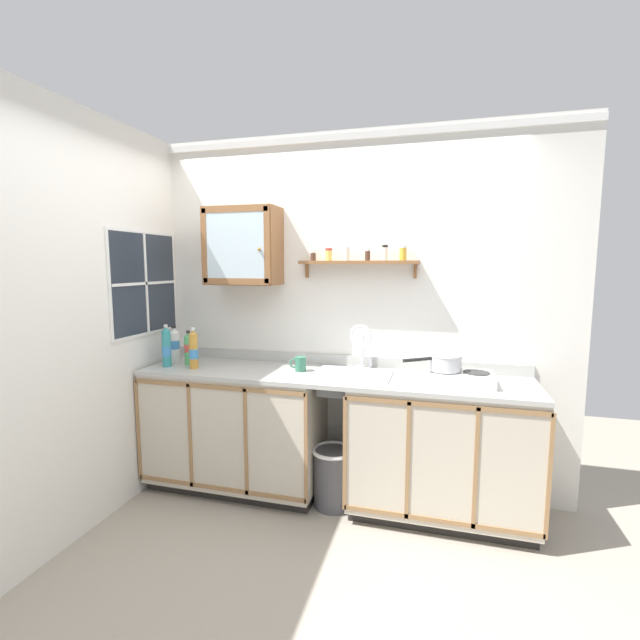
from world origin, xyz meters
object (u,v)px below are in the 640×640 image
object	(u,v)px
wall_cabinet	(243,246)
mug	(300,364)
bottle_detergent_teal_2	(167,348)
sink	(354,377)
bottle_soda_green_0	(189,349)
saucepan	(444,362)
trash_bin	(333,476)
bottle_opaque_white_3	(174,345)
hot_plate_stove	(460,378)
bottle_juice_amber_1	(194,350)

from	to	relation	value
wall_cabinet	mug	bearing A→B (deg)	-14.35
bottle_detergent_teal_2	mug	bearing A→B (deg)	7.10
sink	mug	world-z (taller)	sink
bottle_detergent_teal_2	mug	distance (m)	1.01
sink	bottle_soda_green_0	size ratio (longest dim) A/B	1.99
saucepan	trash_bin	bearing A→B (deg)	-174.03
sink	saucepan	size ratio (longest dim) A/B	1.43
trash_bin	wall_cabinet	bearing A→B (deg)	163.59
sink	bottle_opaque_white_3	xyz separation A→B (m)	(-1.42, 0.00, 0.16)
bottle_soda_green_0	hot_plate_stove	bearing A→B (deg)	-0.37
bottle_soda_green_0	wall_cabinet	size ratio (longest dim) A/B	0.46
bottle_juice_amber_1	bottle_opaque_white_3	bearing A→B (deg)	150.91
saucepan	trash_bin	world-z (taller)	saucepan
sink	bottle_detergent_teal_2	size ratio (longest dim) A/B	1.66
mug	trash_bin	size ratio (longest dim) A/B	0.28
bottle_juice_amber_1	trash_bin	xyz separation A→B (m)	(1.04, 0.03, -0.84)
bottle_soda_green_0	bottle_opaque_white_3	xyz separation A→B (m)	(-0.15, 0.04, 0.01)
mug	wall_cabinet	xyz separation A→B (m)	(-0.48, 0.12, 0.84)
saucepan	bottle_opaque_white_3	distance (m)	2.01
bottle_soda_green_0	bottle_detergent_teal_2	xyz separation A→B (m)	(-0.13, -0.10, 0.02)
hot_plate_stove	sink	bearing A→B (deg)	175.52
bottle_juice_amber_1	trash_bin	size ratio (longest dim) A/B	0.72
bottle_soda_green_0	bottle_opaque_white_3	bearing A→B (deg)	163.95
hot_plate_stove	bottle_detergent_teal_2	world-z (taller)	bottle_detergent_teal_2
bottle_detergent_teal_2	mug	xyz separation A→B (m)	(1.00, 0.12, -0.09)
bottle_opaque_white_3	trash_bin	world-z (taller)	bottle_opaque_white_3
saucepan	bottle_detergent_teal_2	xyz separation A→B (m)	(-1.98, -0.10, 0.01)
hot_plate_stove	saucepan	world-z (taller)	saucepan
sink	saucepan	xyz separation A→B (m)	(0.60, -0.04, 0.15)
sink	mug	xyz separation A→B (m)	(-0.39, -0.01, 0.07)
sink	wall_cabinet	world-z (taller)	wall_cabinet
sink	saucepan	world-z (taller)	sink
bottle_detergent_teal_2	bottle_opaque_white_3	distance (m)	0.14
wall_cabinet	saucepan	bearing A→B (deg)	-5.65
saucepan	bottle_detergent_teal_2	world-z (taller)	bottle_detergent_teal_2
hot_plate_stove	wall_cabinet	xyz separation A→B (m)	(-1.57, 0.16, 0.85)
bottle_juice_amber_1	mug	world-z (taller)	bottle_juice_amber_1
sink	bottle_soda_green_0	bearing A→B (deg)	-178.10
sink	trash_bin	distance (m)	0.71
saucepan	bottle_opaque_white_3	xyz separation A→B (m)	(-2.01, 0.04, 0.01)
bottle_detergent_teal_2	wall_cabinet	size ratio (longest dim) A/B	0.55
bottle_soda_green_0	trash_bin	world-z (taller)	bottle_soda_green_0
sink	bottle_opaque_white_3	world-z (taller)	sink
saucepan	bottle_soda_green_0	size ratio (longest dim) A/B	1.39
hot_plate_stove	saucepan	bearing A→B (deg)	169.06
bottle_juice_amber_1	wall_cabinet	world-z (taller)	wall_cabinet
hot_plate_stove	bottle_soda_green_0	xyz separation A→B (m)	(-1.96, 0.01, 0.09)
trash_bin	sink	bearing A→B (deg)	42.25
sink	bottle_opaque_white_3	bearing A→B (deg)	179.91
hot_plate_stove	mug	bearing A→B (deg)	177.80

